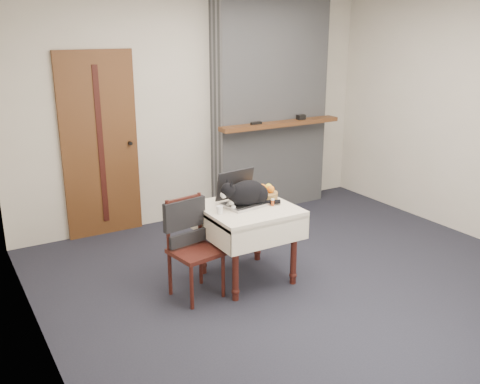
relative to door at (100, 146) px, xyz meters
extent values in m
plane|color=black|center=(1.20, -1.97, -1.00)|extent=(4.50, 4.50, 0.00)
cube|color=beige|center=(1.20, 0.03, 0.30)|extent=(4.50, 0.02, 2.60)
cube|color=beige|center=(-1.05, -1.97, 0.30)|extent=(0.02, 4.00, 2.60)
cube|color=beige|center=(3.45, -1.97, 0.30)|extent=(0.02, 4.00, 2.60)
cube|color=brown|center=(0.00, 0.00, 0.00)|extent=(0.82, 0.05, 2.00)
cube|color=#3D1710|center=(0.00, -0.03, 0.00)|extent=(0.06, 0.01, 1.70)
cylinder|color=black|center=(0.32, -0.04, 0.00)|extent=(0.04, 0.06, 0.04)
cube|color=gray|center=(2.10, -0.12, 0.30)|extent=(1.50, 0.30, 2.60)
cube|color=brown|center=(2.10, -0.36, 0.10)|extent=(1.62, 0.18, 0.05)
cube|color=black|center=(1.75, -0.36, 0.14)|extent=(0.14, 0.04, 0.03)
cube|color=black|center=(2.40, -0.36, 0.16)|extent=(0.10, 0.07, 0.06)
cylinder|color=#3D1710|center=(0.47, -2.07, -0.68)|extent=(0.06, 0.06, 0.64)
sphere|color=#3D1710|center=(0.47, -2.07, -0.92)|extent=(0.07, 0.07, 0.07)
cylinder|color=#3D1710|center=(1.07, -2.07, -0.68)|extent=(0.06, 0.06, 0.64)
sphere|color=#3D1710|center=(1.07, -2.07, -0.92)|extent=(0.07, 0.07, 0.07)
cylinder|color=#3D1710|center=(0.47, -1.47, -0.68)|extent=(0.06, 0.06, 0.64)
sphere|color=#3D1710|center=(0.47, -1.47, -0.92)|extent=(0.07, 0.07, 0.07)
cylinder|color=#3D1710|center=(1.07, -1.47, -0.68)|extent=(0.06, 0.06, 0.64)
sphere|color=#3D1710|center=(1.07, -1.47, -0.92)|extent=(0.07, 0.07, 0.07)
cube|color=white|center=(0.77, -1.77, -0.33)|extent=(0.78, 0.78, 0.06)
cube|color=white|center=(0.77, -2.16, -0.44)|extent=(0.78, 0.01, 0.22)
cube|color=white|center=(0.77, -1.39, -0.44)|extent=(0.78, 0.01, 0.22)
cube|color=white|center=(0.39, -1.77, -0.44)|extent=(0.01, 0.78, 0.22)
cube|color=white|center=(1.16, -1.77, -0.44)|extent=(0.01, 0.78, 0.22)
cube|color=#B7B7BC|center=(0.78, -1.74, -0.29)|extent=(0.43, 0.32, 0.02)
cube|color=black|center=(0.78, -1.74, -0.27)|extent=(0.35, 0.23, 0.00)
cube|color=black|center=(0.76, -1.58, -0.14)|extent=(0.40, 0.12, 0.27)
cube|color=#AED8FE|center=(0.76, -1.58, -0.14)|extent=(0.37, 0.10, 0.24)
ellipsoid|color=black|center=(0.77, -1.76, -0.18)|extent=(0.37, 0.22, 0.23)
ellipsoid|color=black|center=(0.88, -1.76, -0.21)|extent=(0.20, 0.21, 0.19)
sphere|color=black|center=(0.59, -1.75, -0.13)|extent=(0.14, 0.14, 0.13)
ellipsoid|color=white|center=(0.54, -1.75, -0.16)|extent=(0.06, 0.07, 0.06)
ellipsoid|color=white|center=(0.62, -1.75, -0.23)|extent=(0.06, 0.08, 0.09)
cone|color=black|center=(0.60, -1.79, -0.06)|extent=(0.05, 0.05, 0.06)
cone|color=black|center=(0.60, -1.71, -0.06)|extent=(0.05, 0.05, 0.06)
cylinder|color=black|center=(0.96, -1.84, -0.27)|extent=(0.20, 0.11, 0.04)
sphere|color=white|center=(0.62, -1.80, -0.28)|extent=(0.04, 0.04, 0.04)
sphere|color=white|center=(0.62, -1.71, -0.28)|extent=(0.04, 0.04, 0.04)
cylinder|color=white|center=(0.47, -1.81, -0.27)|extent=(0.06, 0.06, 0.07)
cylinder|color=#AD4215|center=(0.97, -1.87, -0.27)|extent=(0.03, 0.03, 0.05)
cylinder|color=silver|center=(0.97, -1.87, -0.24)|extent=(0.03, 0.03, 0.01)
cylinder|color=olive|center=(1.02, -1.67, -0.27)|extent=(0.23, 0.23, 0.07)
sphere|color=orange|center=(0.98, -1.70, -0.20)|extent=(0.07, 0.07, 0.07)
sphere|color=orange|center=(1.06, -1.71, -0.20)|extent=(0.07, 0.07, 0.07)
sphere|color=orange|center=(1.02, -1.63, -0.20)|extent=(0.07, 0.07, 0.07)
sphere|color=yellow|center=(1.08, -1.65, -0.20)|extent=(0.07, 0.07, 0.07)
sphere|color=orange|center=(0.98, -1.64, -0.20)|extent=(0.07, 0.07, 0.07)
cube|color=black|center=(0.99, -1.73, -0.30)|extent=(0.14, 0.05, 0.01)
cube|color=#3D1710|center=(0.22, -1.84, -0.59)|extent=(0.44, 0.44, 0.04)
cylinder|color=#3D1710|center=(0.09, -2.02, -0.80)|extent=(0.03, 0.03, 0.41)
cylinder|color=#3D1710|center=(0.41, -1.97, -0.80)|extent=(0.03, 0.03, 0.41)
cylinder|color=#3D1710|center=(0.04, -1.70, -0.80)|extent=(0.03, 0.03, 0.41)
cylinder|color=#3D1710|center=(0.36, -1.65, -0.80)|extent=(0.03, 0.03, 0.41)
cylinder|color=#3D1710|center=(0.04, -1.70, -0.37)|extent=(0.03, 0.03, 0.45)
cylinder|color=#3D1710|center=(0.36, -1.65, -0.37)|extent=(0.03, 0.03, 0.45)
cube|color=#3D1710|center=(0.20, -1.67, -0.28)|extent=(0.33, 0.08, 0.25)
cube|color=black|center=(0.20, -1.68, -0.29)|extent=(0.40, 0.12, 0.25)
camera|label=1|loc=(-1.57, -5.59, 1.24)|focal=40.00mm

